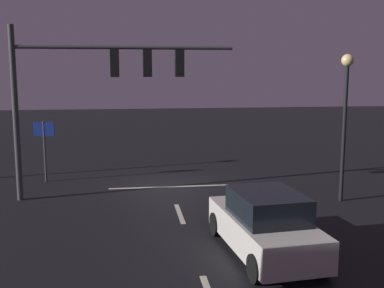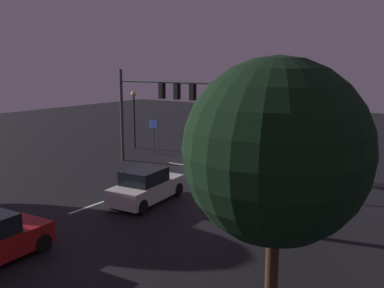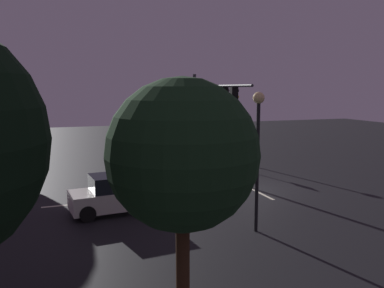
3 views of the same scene
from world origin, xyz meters
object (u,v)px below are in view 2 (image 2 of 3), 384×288
(traffic_signal_assembly, at_px, (155,99))
(tree_left_near, at_px, (276,152))
(street_lamp_left_kerb, at_px, (267,124))
(street_lamp_right_kerb, at_px, (134,108))
(route_sign, at_px, (153,129))
(tree_left_far, at_px, (314,142))
(car_approaching, at_px, (146,186))

(traffic_signal_assembly, relative_size, tree_left_near, 1.16)
(street_lamp_left_kerb, bearing_deg, traffic_signal_assembly, -11.33)
(street_lamp_right_kerb, xyz_separation_m, tree_left_near, (-18.76, 15.34, 1.20))
(route_sign, xyz_separation_m, tree_left_far, (-15.22, 8.88, 1.93))
(tree_left_near, bearing_deg, traffic_signal_assembly, -40.53)
(car_approaching, xyz_separation_m, street_lamp_left_kerb, (-4.26, -4.56, 2.91))
(street_lamp_left_kerb, distance_m, tree_left_far, 5.79)
(street_lamp_left_kerb, distance_m, street_lamp_right_kerb, 15.10)
(car_approaching, bearing_deg, tree_left_far, -177.96)
(tree_left_near, bearing_deg, car_approaching, -30.24)
(tree_left_far, bearing_deg, car_approaching, 2.04)
(traffic_signal_assembly, relative_size, street_lamp_left_kerb, 1.51)
(traffic_signal_assembly, bearing_deg, tree_left_far, 154.62)
(street_lamp_right_kerb, height_order, route_sign, street_lamp_right_kerb)
(route_sign, height_order, tree_left_far, tree_left_far)
(tree_left_near, height_order, tree_left_far, tree_left_near)
(traffic_signal_assembly, bearing_deg, route_sign, -48.68)
(traffic_signal_assembly, xyz_separation_m, tree_left_far, (-12.71, 6.03, -0.65))
(street_lamp_right_kerb, distance_m, tree_left_near, 24.26)
(tree_left_near, bearing_deg, tree_left_far, -81.67)
(car_approaching, distance_m, tree_left_near, 11.03)
(route_sign, height_order, tree_left_near, tree_left_near)
(traffic_signal_assembly, bearing_deg, tree_left_near, 139.47)
(route_sign, bearing_deg, tree_left_near, 138.04)
(street_lamp_right_kerb, bearing_deg, street_lamp_left_kerb, 158.46)
(route_sign, bearing_deg, car_approaching, 127.51)
(street_lamp_right_kerb, bearing_deg, traffic_signal_assembly, 144.22)
(street_lamp_right_kerb, xyz_separation_m, route_sign, (-2.73, 0.92, -1.37))
(car_approaching, xyz_separation_m, street_lamp_right_kerb, (9.78, -10.10, 2.47))
(street_lamp_left_kerb, bearing_deg, car_approaching, 46.92)
(car_approaching, relative_size, street_lamp_left_kerb, 0.84)
(street_lamp_left_kerb, height_order, route_sign, street_lamp_left_kerb)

